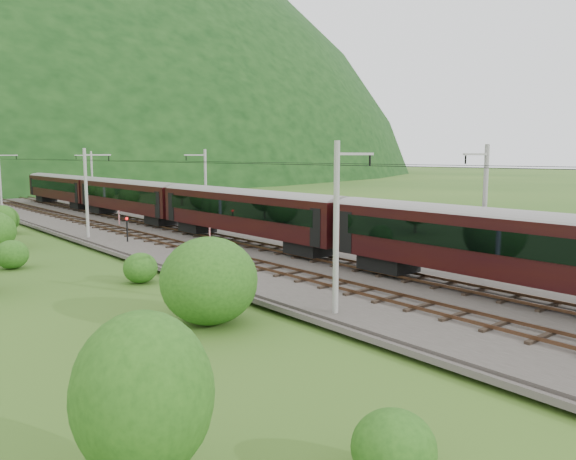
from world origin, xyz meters
TOP-DOWN VIEW (x-y plane):
  - ground at (0.00, 0.00)m, footprint 600.00×600.00m
  - railbed at (0.00, 10.00)m, footprint 14.00×220.00m
  - track_left at (-2.40, 10.00)m, footprint 2.40×220.00m
  - track_right at (2.40, 10.00)m, footprint 2.40×220.00m
  - catenary_left at (-6.12, 32.00)m, footprint 2.54×192.28m
  - catenary_right at (6.12, 32.00)m, footprint 2.54×192.28m
  - overhead_wires at (0.00, 10.00)m, footprint 4.83×198.00m
  - train at (2.40, 30.79)m, footprint 3.06×145.68m
  - hazard_post_near at (-0.12, 39.46)m, footprint 0.16×0.16m
  - hazard_post_far at (0.20, 21.53)m, footprint 0.15×0.15m
  - signal at (-4.56, 27.20)m, footprint 0.23×0.23m
  - vegetation_left at (-14.15, 22.95)m, footprint 12.96×147.75m
  - vegetation_right at (11.22, 24.47)m, footprint 5.20×90.11m

SIDE VIEW (x-z plane):
  - ground at x=0.00m, z-range 0.00..0.00m
  - railbed at x=0.00m, z-range 0.00..0.30m
  - track_left at x=-2.40m, z-range 0.24..0.51m
  - track_right at x=2.40m, z-range 0.24..0.51m
  - hazard_post_far at x=0.20m, z-range 0.30..1.67m
  - hazard_post_near at x=-0.12m, z-range 0.30..1.78m
  - vegetation_right at x=11.22m, z-range -0.18..2.86m
  - signal at x=-4.56m, z-range 0.48..2.58m
  - vegetation_left at x=-14.15m, z-range -0.85..5.47m
  - train at x=2.40m, z-range 0.95..6.28m
  - catenary_left at x=-6.12m, z-range 0.50..8.50m
  - catenary_right at x=6.12m, z-range 0.50..8.50m
  - overhead_wires at x=0.00m, z-range 7.08..7.12m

